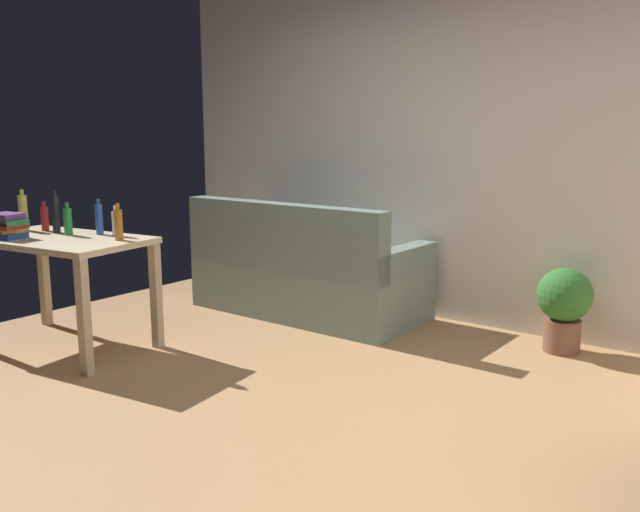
% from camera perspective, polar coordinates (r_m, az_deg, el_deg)
% --- Properties ---
extents(ground_plane, '(5.20, 4.40, 0.02)m').
position_cam_1_polar(ground_plane, '(3.78, -5.95, -12.36)').
color(ground_plane, tan).
extents(wall_rear, '(5.20, 0.10, 2.70)m').
position_cam_1_polar(wall_rear, '(5.30, 10.47, 9.24)').
color(wall_rear, silver).
rests_on(wall_rear, ground_plane).
extents(couch, '(1.85, 0.84, 0.92)m').
position_cam_1_polar(couch, '(5.39, -1.37, -1.76)').
color(couch, slate).
rests_on(couch, ground_plane).
extents(desk, '(1.29, 0.86, 0.76)m').
position_cam_1_polar(desk, '(4.82, -21.26, 0.21)').
color(desk, '#C6B28E').
rests_on(desk, ground_plane).
extents(potted_plant, '(0.36, 0.36, 0.57)m').
position_cam_1_polar(potted_plant, '(4.75, 19.98, -3.81)').
color(potted_plant, brown).
rests_on(potted_plant, ground_plane).
extents(bottle_squat, '(0.06, 0.06, 0.29)m').
position_cam_1_polar(bottle_squat, '(5.21, -23.84, 3.41)').
color(bottle_squat, '#BCB24C').
rests_on(bottle_squat, desk).
extents(bottle_red, '(0.05, 0.05, 0.21)m').
position_cam_1_polar(bottle_red, '(5.14, -22.29, 2.98)').
color(bottle_red, '#AD2323').
rests_on(bottle_red, desk).
extents(bottle_dark, '(0.05, 0.05, 0.30)m').
position_cam_1_polar(bottle_dark, '(4.99, -21.49, 3.35)').
color(bottle_dark, black).
rests_on(bottle_dark, desk).
extents(bottle_green, '(0.06, 0.06, 0.22)m').
position_cam_1_polar(bottle_green, '(4.86, -20.58, 2.79)').
color(bottle_green, '#1E722D').
rests_on(bottle_green, desk).
extents(bottle_blue, '(0.05, 0.05, 0.24)m').
position_cam_1_polar(bottle_blue, '(4.83, -18.20, 3.01)').
color(bottle_blue, '#2347A3').
rests_on(bottle_blue, desk).
extents(bottle_clear, '(0.05, 0.05, 0.21)m').
position_cam_1_polar(bottle_clear, '(4.73, -16.91, 2.70)').
color(bottle_clear, silver).
rests_on(bottle_clear, desk).
extents(bottle_amber, '(0.05, 0.05, 0.24)m').
position_cam_1_polar(bottle_amber, '(4.54, -16.71, 2.60)').
color(bottle_amber, '#9E6019').
rests_on(bottle_amber, desk).
extents(book_stack, '(0.28, 0.22, 0.17)m').
position_cam_1_polar(book_stack, '(4.88, -24.96, 2.36)').
color(book_stack, navy).
rests_on(book_stack, desk).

